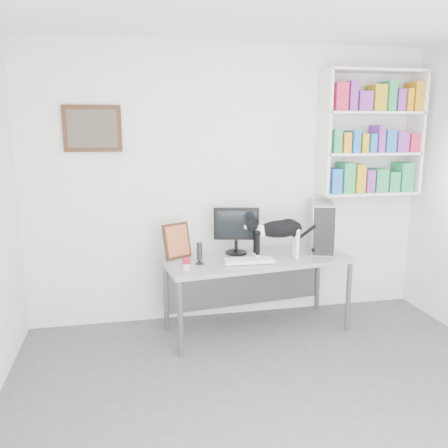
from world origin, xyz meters
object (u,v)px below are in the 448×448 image
(desk, at_px, (257,295))
(monitor, at_px, (236,230))
(speaker, at_px, (200,253))
(soup_can, at_px, (187,264))
(keyboard, at_px, (249,261))
(pc_tower, at_px, (321,226))
(leaning_print, at_px, (177,240))
(bookshelf, at_px, (371,133))
(cat, at_px, (278,239))

(desk, xyz_separation_m, monitor, (-0.16, 0.19, 0.59))
(speaker, height_order, soup_can, speaker)
(keyboard, relative_size, soup_can, 4.63)
(desk, distance_m, monitor, 0.64)
(pc_tower, bearing_deg, leaning_print, -162.80)
(bookshelf, xyz_separation_m, speaker, (-1.81, -0.40, -1.03))
(pc_tower, bearing_deg, speaker, -151.52)
(leaning_print, distance_m, soup_can, 0.40)
(monitor, relative_size, leaning_print, 1.36)
(leaning_print, bearing_deg, monitor, -25.20)
(soup_can, bearing_deg, speaker, 44.48)
(speaker, relative_size, soup_can, 2.09)
(bookshelf, xyz_separation_m, desk, (-1.25, -0.32, -1.49))
(monitor, xyz_separation_m, keyboard, (0.04, -0.32, -0.21))
(monitor, bearing_deg, keyboard, -69.95)
(soup_can, height_order, cat, cat)
(monitor, distance_m, leaning_print, 0.58)
(leaning_print, bearing_deg, keyboard, -53.43)
(monitor, bearing_deg, leaning_print, -164.73)
(speaker, relative_size, cat, 0.33)
(bookshelf, distance_m, pc_tower, 1.07)
(bookshelf, relative_size, desk, 0.72)
(bookshelf, relative_size, soup_can, 12.67)
(keyboard, height_order, cat, cat)
(leaning_print, bearing_deg, desk, -40.76)
(bookshelf, bearing_deg, monitor, -174.97)
(bookshelf, height_order, keyboard, bookshelf)
(monitor, xyz_separation_m, cat, (0.33, -0.26, -0.04))
(keyboard, xyz_separation_m, leaning_print, (-0.61, 0.29, 0.15))
(pc_tower, distance_m, leaning_print, 1.42)
(leaning_print, relative_size, soup_can, 3.45)
(desk, height_order, leaning_print, leaning_print)
(desk, relative_size, soup_can, 17.63)
(soup_can, bearing_deg, monitor, 37.47)
(desk, distance_m, cat, 0.58)
(desk, bearing_deg, soup_can, -169.87)
(desk, height_order, cat, cat)
(bookshelf, distance_m, keyboard, 1.82)
(keyboard, distance_m, speaker, 0.45)
(bookshelf, xyz_separation_m, keyboard, (-1.37, -0.44, -1.11))
(bookshelf, xyz_separation_m, pc_tower, (-0.56, -0.16, -0.89))
(pc_tower, bearing_deg, bookshelf, 33.59)
(leaning_print, bearing_deg, bookshelf, -23.52)
(pc_tower, xyz_separation_m, speaker, (-1.25, -0.24, -0.13))
(desk, bearing_deg, keyboard, -140.30)
(cat, bearing_deg, soup_can, -171.34)
(monitor, bearing_deg, pc_tower, 10.15)
(desk, distance_m, keyboard, 0.41)
(bookshelf, height_order, desk, bookshelf)
(desk, bearing_deg, speaker, -178.63)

